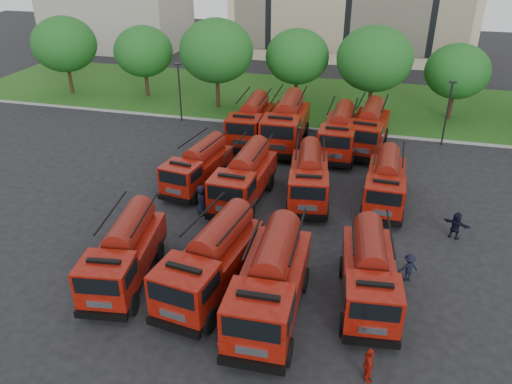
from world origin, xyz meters
TOP-DOWN VIEW (x-y plane):
  - ground at (0.00, 0.00)m, footprint 140.00×140.00m
  - lawn at (0.00, 26.00)m, footprint 70.00×16.00m
  - curb at (0.00, 17.90)m, footprint 70.00×0.30m
  - side_building at (-30.00, 44.00)m, footprint 18.00×12.00m
  - tree_0 at (-24.00, 22.00)m, footprint 6.30×6.30m
  - tree_1 at (-16.00, 23.00)m, footprint 5.71×5.71m
  - tree_2 at (-8.00, 21.50)m, footprint 6.72×6.72m
  - tree_3 at (-1.00, 24.00)m, footprint 5.88×5.88m
  - tree_4 at (6.00, 22.50)m, footprint 6.55×6.55m
  - tree_5 at (13.00, 23.50)m, footprint 5.46×5.46m
  - lamp_post_0 at (-10.00, 17.20)m, footprint 0.60×0.25m
  - lamp_post_1 at (12.00, 17.20)m, footprint 0.60×0.25m
  - fire_truck_0 at (-4.07, -4.50)m, footprint 3.23×6.96m
  - fire_truck_1 at (0.21, -4.17)m, footprint 3.47×7.49m
  - fire_truck_2 at (3.25, -5.13)m, footprint 2.95×7.61m
  - fire_truck_3 at (7.36, -3.17)m, footprint 3.00×6.87m
  - fire_truck_4 at (-4.15, 5.75)m, footprint 3.11×6.60m
  - fire_truck_5 at (-0.67, 4.62)m, footprint 2.83×7.16m
  - fire_truck_6 at (3.16, 5.85)m, footprint 3.20×6.94m
  - fire_truck_7 at (7.82, 6.34)m, footprint 2.52×6.59m
  - fire_truck_8 at (-2.84, 14.37)m, footprint 2.84×7.33m
  - fire_truck_9 at (0.02, 14.22)m, footprint 3.12×8.06m
  - fire_truck_10 at (4.25, 13.63)m, footprint 2.70×7.22m
  - fire_truck_11 at (6.28, 15.02)m, footprint 3.14×7.47m
  - firefighter_0 at (3.49, -6.48)m, footprint 0.61×0.48m
  - firefighter_1 at (2.13, -8.17)m, footprint 0.95×0.84m
  - firefighter_2 at (7.66, -7.90)m, footprint 0.73×1.02m
  - firefighter_3 at (9.20, -1.19)m, footprint 1.06×0.83m
  - firefighter_4 at (-2.68, 2.33)m, footprint 1.01×1.10m
  - firefighter_5 at (11.74, 3.33)m, footprint 1.62×1.22m

SIDE VIEW (x-z plane):
  - ground at x=0.00m, z-range 0.00..0.00m
  - firefighter_0 at x=3.49m, z-range -0.77..0.77m
  - firefighter_1 at x=2.13m, z-range -0.86..0.86m
  - firefighter_2 at x=7.66m, z-range -0.79..0.79m
  - firefighter_3 at x=9.20m, z-range -0.73..0.73m
  - firefighter_4 at x=-2.68m, z-range -0.94..0.94m
  - firefighter_5 at x=11.74m, z-range -0.80..0.80m
  - lawn at x=0.00m, z-range 0.00..0.12m
  - curb at x=0.00m, z-range 0.00..0.14m
  - fire_truck_4 at x=-4.15m, z-range 0.01..2.90m
  - fire_truck_7 at x=7.82m, z-range 0.01..2.99m
  - fire_truck_3 at x=7.36m, z-range 0.01..3.04m
  - fire_truck_6 at x=3.16m, z-range 0.01..3.06m
  - fire_truck_0 at x=-4.07m, z-range 0.01..3.06m
  - fire_truck_5 at x=-0.67m, z-range 0.01..3.22m
  - fire_truck_10 at x=4.25m, z-range 0.01..3.29m
  - fire_truck_1 at x=0.21m, z-range 0.01..3.30m
  - fire_truck_8 at x=-2.84m, z-range 0.01..3.31m
  - fire_truck_11 at x=6.28m, z-range 0.01..3.33m
  - fire_truck_2 at x=3.25m, z-range 0.01..3.44m
  - fire_truck_9 at x=0.02m, z-range 0.01..3.64m
  - lamp_post_0 at x=-10.00m, z-range 0.34..5.45m
  - lamp_post_1 at x=12.00m, z-range 0.34..5.45m
  - tree_5 at x=13.00m, z-range 1.01..7.69m
  - tree_1 at x=-16.00m, z-range 1.06..8.04m
  - tree_3 at x=-1.00m, z-range 1.09..8.28m
  - side_building at x=-30.00m, z-range 0.00..10.00m
  - tree_0 at x=-24.00m, z-range 1.17..8.87m
  - tree_4 at x=6.00m, z-range 1.21..9.23m
  - tree_2 at x=-8.00m, z-range 1.25..9.46m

